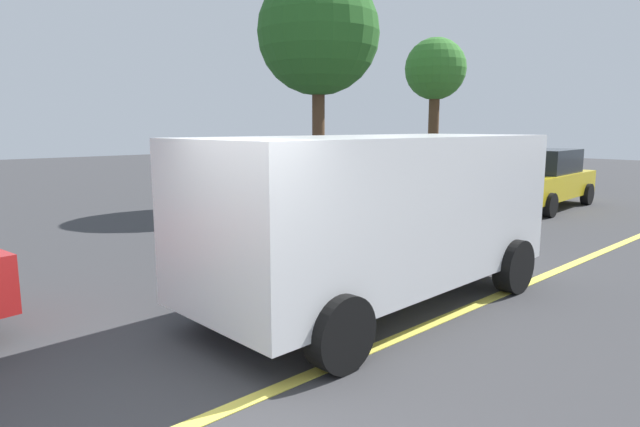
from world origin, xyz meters
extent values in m
plane|color=#38383A|center=(0.00, 0.00, 0.00)|extent=(80.00, 80.00, 0.00)
cube|color=#E0D14C|center=(3.00, 0.00, 0.01)|extent=(28.00, 0.16, 0.01)
cube|color=white|center=(3.28, 0.92, 1.29)|extent=(5.24, 2.11, 1.82)
cube|color=black|center=(1.20, 0.88, 1.69)|extent=(0.20, 1.84, 0.80)
cylinder|color=black|center=(1.53, -0.12, 0.38)|extent=(0.77, 0.28, 0.76)
cylinder|color=black|center=(1.49, 1.88, 0.38)|extent=(0.77, 0.28, 0.76)
cylinder|color=black|center=(5.06, -0.04, 0.38)|extent=(0.77, 0.28, 0.76)
cylinder|color=black|center=(5.02, 1.96, 0.38)|extent=(0.77, 0.28, 0.76)
cube|color=gold|center=(13.20, 3.44, 0.66)|extent=(4.67, 2.18, 0.68)
cube|color=black|center=(13.43, 3.45, 1.34)|extent=(2.30, 1.78, 0.68)
cylinder|color=black|center=(11.73, 2.40, 0.32)|extent=(0.65, 0.27, 0.64)
cylinder|color=black|center=(11.60, 4.24, 0.32)|extent=(0.65, 0.27, 0.64)
cylinder|color=black|center=(14.81, 2.63, 0.32)|extent=(0.65, 0.27, 0.64)
cylinder|color=black|center=(14.67, 4.47, 0.32)|extent=(0.65, 0.27, 0.64)
cylinder|color=#513823|center=(13.92, 7.61, 1.86)|extent=(0.37, 0.37, 3.72)
sphere|color=#387A2D|center=(13.92, 7.61, 4.29)|extent=(2.10, 2.10, 2.10)
cylinder|color=#513823|center=(8.61, 7.82, 1.98)|extent=(0.36, 0.36, 3.96)
sphere|color=#286023|center=(8.61, 7.82, 4.90)|extent=(3.42, 3.42, 3.42)
camera|label=1|loc=(-1.90, -3.51, 2.31)|focal=29.95mm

